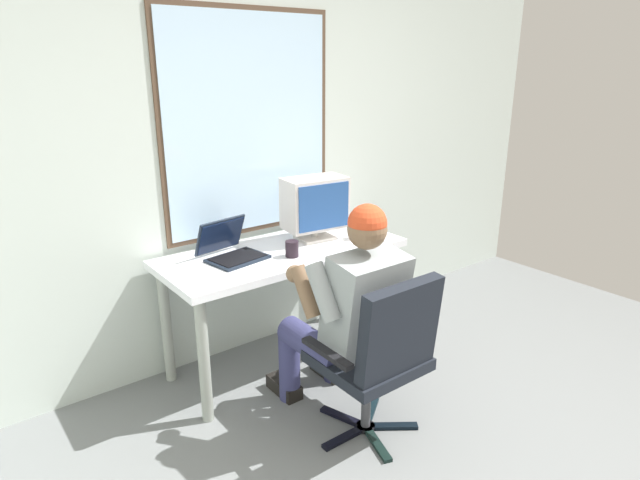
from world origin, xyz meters
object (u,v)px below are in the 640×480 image
person_seated (348,310)px  laptop (230,248)px  coffee_mug (292,249)px  office_chair (381,350)px  crt_monitor (315,204)px  desk (283,265)px  wine_glass (368,222)px

person_seated → laptop: (-0.27, 0.74, 0.19)m
coffee_mug → office_chair: bearing=-91.6°
laptop → coffee_mug: 0.36m
crt_monitor → office_chair: bearing=-108.7°
person_seated → laptop: bearing=110.1°
desk → wine_glass: size_ratio=9.40×
office_chair → person_seated: bearing=89.7°
desk → laptop: size_ratio=4.10×
desk → laptop: bearing=167.5°
office_chair → coffee_mug: (0.02, 0.78, 0.30)m
person_seated → crt_monitor: 0.86m
office_chair → laptop: bearing=105.2°
office_chair → wine_glass: wine_glass is taller
person_seated → wine_glass: person_seated is taller
laptop → coffee_mug: bearing=-35.6°
wine_glass → coffee_mug: 0.58m
desk → crt_monitor: size_ratio=3.60×
coffee_mug → desk: bearing=78.4°
desk → crt_monitor: 0.43m
desk → office_chair: bearing=-93.1°
person_seated → wine_glass: bearing=40.7°
person_seated → coffee_mug: bearing=87.8°
desk → laptop: laptop is taller
person_seated → crt_monitor: bearing=65.5°
office_chair → person_seated: (0.00, 0.25, 0.12)m
desk → person_seated: person_seated is taller
wine_glass → laptop: bearing=166.0°
desk → wine_glass: (0.55, -0.15, 0.21)m
laptop → coffee_mug: laptop is taller
office_chair → person_seated: size_ratio=0.74×
office_chair → desk: bearing=86.9°
wine_glass → desk: bearing=165.1°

